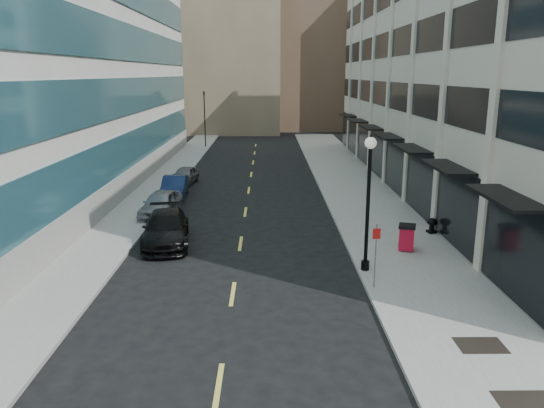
{
  "coord_description": "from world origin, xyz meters",
  "views": [
    {
      "loc": [
        1.29,
        -10.34,
        7.97
      ],
      "look_at": [
        1.49,
        11.36,
        2.61
      ],
      "focal_mm": 35.0,
      "sensor_mm": 36.0,
      "label": 1
    }
  ],
  "objects_px": {
    "car_silver_sedan": "(161,204)",
    "car_grey_sedan": "(185,176)",
    "trash_bin": "(407,237)",
    "car_blue_sedan": "(175,187)",
    "sign_post": "(376,247)",
    "urn_planter": "(432,224)",
    "traffic_signal": "(204,95)",
    "car_black_pickup": "(166,229)",
    "lamppost": "(368,192)"
  },
  "relations": [
    {
      "from": "car_black_pickup",
      "to": "trash_bin",
      "type": "height_order",
      "value": "car_black_pickup"
    },
    {
      "from": "car_grey_sedan",
      "to": "lamppost",
      "type": "xyz_separation_m",
      "value": [
        10.1,
        -18.11,
        2.77
      ]
    },
    {
      "from": "traffic_signal",
      "to": "car_grey_sedan",
      "type": "relative_size",
      "value": 1.85
    },
    {
      "from": "trash_bin",
      "to": "car_grey_sedan",
      "type": "bearing_deg",
      "value": 145.25
    },
    {
      "from": "car_silver_sedan",
      "to": "car_grey_sedan",
      "type": "bearing_deg",
      "value": 95.72
    },
    {
      "from": "sign_post",
      "to": "urn_planter",
      "type": "height_order",
      "value": "sign_post"
    },
    {
      "from": "car_black_pickup",
      "to": "car_silver_sedan",
      "type": "bearing_deg",
      "value": 95.93
    },
    {
      "from": "traffic_signal",
      "to": "car_black_pickup",
      "type": "xyz_separation_m",
      "value": [
        1.94,
        -34.0,
        -4.96
      ]
    },
    {
      "from": "car_grey_sedan",
      "to": "urn_planter",
      "type": "height_order",
      "value": "car_grey_sedan"
    },
    {
      "from": "car_grey_sedan",
      "to": "urn_planter",
      "type": "relative_size",
      "value": 4.96
    },
    {
      "from": "sign_post",
      "to": "car_blue_sedan",
      "type": "bearing_deg",
      "value": 120.18
    },
    {
      "from": "sign_post",
      "to": "urn_planter",
      "type": "xyz_separation_m",
      "value": [
        4.3,
        7.03,
        -1.13
      ]
    },
    {
      "from": "traffic_signal",
      "to": "urn_planter",
      "type": "bearing_deg",
      "value": -65.27
    },
    {
      "from": "car_black_pickup",
      "to": "trash_bin",
      "type": "relative_size",
      "value": 4.37
    },
    {
      "from": "car_black_pickup",
      "to": "car_silver_sedan",
      "type": "height_order",
      "value": "car_black_pickup"
    },
    {
      "from": "car_blue_sedan",
      "to": "car_grey_sedan",
      "type": "distance_m",
      "value": 4.39
    },
    {
      "from": "sign_post",
      "to": "traffic_signal",
      "type": "bearing_deg",
      "value": 102.43
    },
    {
      "from": "urn_planter",
      "to": "car_grey_sedan",
      "type": "bearing_deg",
      "value": 138.03
    },
    {
      "from": "car_grey_sedan",
      "to": "trash_bin",
      "type": "relative_size",
      "value": 3.16
    },
    {
      "from": "car_black_pickup",
      "to": "car_silver_sedan",
      "type": "distance_m",
      "value": 5.28
    },
    {
      "from": "traffic_signal",
      "to": "sign_post",
      "type": "height_order",
      "value": "traffic_signal"
    },
    {
      "from": "car_black_pickup",
      "to": "urn_planter",
      "type": "relative_size",
      "value": 6.86
    },
    {
      "from": "car_silver_sedan",
      "to": "lamppost",
      "type": "distance_m",
      "value": 13.83
    },
    {
      "from": "car_blue_sedan",
      "to": "traffic_signal",
      "type": "bearing_deg",
      "value": 88.67
    },
    {
      "from": "car_silver_sedan",
      "to": "car_blue_sedan",
      "type": "bearing_deg",
      "value": 95.72
    },
    {
      "from": "car_grey_sedan",
      "to": "sign_post",
      "type": "relative_size",
      "value": 1.53
    },
    {
      "from": "traffic_signal",
      "to": "trash_bin",
      "type": "bearing_deg",
      "value": -69.73
    },
    {
      "from": "car_black_pickup",
      "to": "sign_post",
      "type": "height_order",
      "value": "sign_post"
    },
    {
      "from": "traffic_signal",
      "to": "urn_planter",
      "type": "xyz_separation_m",
      "value": [
        15.1,
        -32.78,
        -5.1
      ]
    },
    {
      "from": "car_grey_sedan",
      "to": "urn_planter",
      "type": "distance_m",
      "value": 19.37
    },
    {
      "from": "sign_post",
      "to": "trash_bin",
      "type": "bearing_deg",
      "value": 59.15
    },
    {
      "from": "car_grey_sedan",
      "to": "car_silver_sedan",
      "type": "bearing_deg",
      "value": -82.94
    },
    {
      "from": "car_silver_sedan",
      "to": "car_blue_sedan",
      "type": "xyz_separation_m",
      "value": [
        0.0,
        4.66,
        -0.03
      ]
    },
    {
      "from": "traffic_signal",
      "to": "car_silver_sedan",
      "type": "bearing_deg",
      "value": -88.61
    },
    {
      "from": "lamppost",
      "to": "sign_post",
      "type": "xyz_separation_m",
      "value": [
        0.0,
        -1.87,
        -1.68
      ]
    },
    {
      "from": "car_black_pickup",
      "to": "car_grey_sedan",
      "type": "bearing_deg",
      "value": 87.32
    },
    {
      "from": "car_black_pickup",
      "to": "trash_bin",
      "type": "distance_m",
      "value": 11.26
    },
    {
      "from": "trash_bin",
      "to": "sign_post",
      "type": "distance_m",
      "value": 4.99
    },
    {
      "from": "trash_bin",
      "to": "car_silver_sedan",
      "type": "bearing_deg",
      "value": 168.8
    },
    {
      "from": "traffic_signal",
      "to": "sign_post",
      "type": "distance_m",
      "value": 41.44
    },
    {
      "from": "car_blue_sedan",
      "to": "sign_post",
      "type": "xyz_separation_m",
      "value": [
        10.1,
        -15.59,
        1.03
      ]
    },
    {
      "from": "car_blue_sedan",
      "to": "trash_bin",
      "type": "xyz_separation_m",
      "value": [
        12.41,
        -11.27,
        0.09
      ]
    },
    {
      "from": "traffic_signal",
      "to": "car_grey_sedan",
      "type": "height_order",
      "value": "traffic_signal"
    },
    {
      "from": "traffic_signal",
      "to": "car_black_pickup",
      "type": "height_order",
      "value": "traffic_signal"
    },
    {
      "from": "car_silver_sedan",
      "to": "sign_post",
      "type": "bearing_deg",
      "value": -41.56
    },
    {
      "from": "car_black_pickup",
      "to": "traffic_signal",
      "type": "bearing_deg",
      "value": 85.57
    },
    {
      "from": "car_blue_sedan",
      "to": "urn_planter",
      "type": "bearing_deg",
      "value": -33.73
    },
    {
      "from": "car_black_pickup",
      "to": "urn_planter",
      "type": "distance_m",
      "value": 13.21
    },
    {
      "from": "car_grey_sedan",
      "to": "sign_post",
      "type": "height_order",
      "value": "sign_post"
    },
    {
      "from": "car_black_pickup",
      "to": "lamppost",
      "type": "distance_m",
      "value": 10.05
    }
  ]
}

